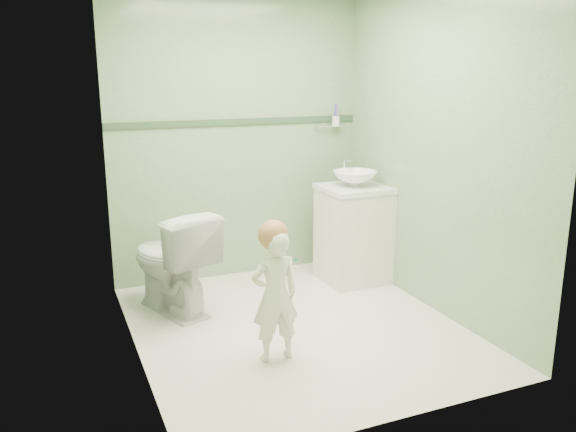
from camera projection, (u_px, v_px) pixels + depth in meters
name	position (u px, v px, depth m)	size (l,w,h in m)	color
ground	(296.00, 327.00, 4.17)	(2.50, 2.50, 0.00)	white
room_shell	(297.00, 160.00, 3.88)	(2.50, 2.54, 2.40)	#77A474
trim_stripe	(238.00, 122.00, 4.95)	(2.20, 0.02, 0.05)	#2F4D33
vanity	(353.00, 235.00, 5.02)	(0.52, 0.50, 0.80)	white
counter	(355.00, 188.00, 4.92)	(0.54, 0.52, 0.04)	white
basin	(355.00, 179.00, 4.90)	(0.37, 0.37, 0.13)	white
faucet	(345.00, 166.00, 5.05)	(0.03, 0.13, 0.18)	silver
cup_holder	(335.00, 121.00, 5.24)	(0.26, 0.07, 0.21)	silver
toilet	(171.00, 261.00, 4.37)	(0.44, 0.77, 0.79)	white
toddler	(275.00, 296.00, 3.62)	(0.31, 0.20, 0.84)	silver
hair_cap	(273.00, 235.00, 3.55)	(0.19, 0.19, 0.19)	#AA6E3F
teal_toothbrush	(294.00, 260.00, 3.47)	(0.11, 0.13, 0.08)	#0D8D83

